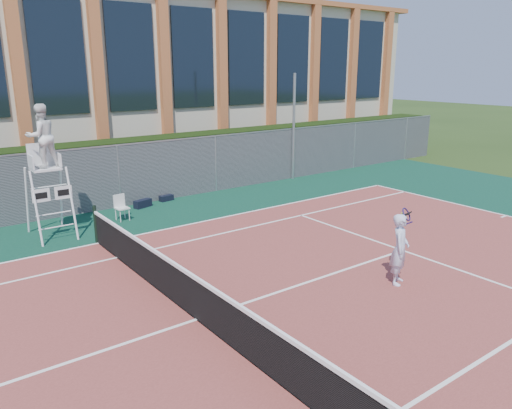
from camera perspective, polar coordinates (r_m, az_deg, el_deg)
ground at (r=10.15m, az=-6.76°, el=-13.06°), size 120.00×120.00×0.00m
apron at (r=10.93m, az=-9.44°, el=-10.93°), size 36.00×20.00×0.01m
tennis_court at (r=10.14m, az=-6.77°, el=-12.96°), size 23.77×10.97×0.02m
tennis_net at (r=9.90m, az=-6.86°, el=-10.33°), size 0.10×11.30×1.10m
fence at (r=17.56m, az=-21.46°, el=2.12°), size 40.00×0.06×2.20m
hedge at (r=18.69m, az=-22.46°, el=2.78°), size 40.00×1.40×2.20m
steel_pole at (r=21.99m, az=4.33°, el=8.79°), size 0.12×0.12×4.58m
umpire_chair at (r=15.39m, az=-23.29°, el=6.81°), size 1.09×1.67×3.89m
plastic_chair at (r=16.73m, az=-15.20°, el=-0.08°), size 0.42×0.42×0.84m
sports_bag_near at (r=18.14m, az=-12.82°, el=0.12°), size 0.69×0.43×0.28m
sports_bag_far at (r=18.86m, az=-10.22°, el=0.74°), size 0.55×0.30×0.21m
tennis_player at (r=11.75m, az=16.12°, el=-4.90°), size 0.99×0.76×1.67m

